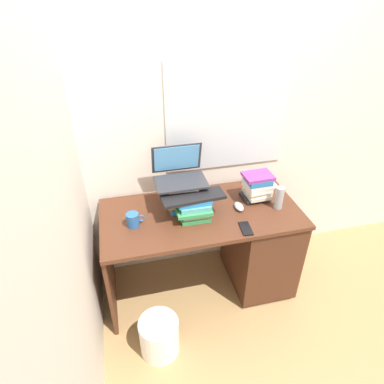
{
  "coord_description": "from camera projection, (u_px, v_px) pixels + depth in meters",
  "views": [
    {
      "loc": [
        -0.5,
        -1.8,
        2.12
      ],
      "look_at": [
        -0.07,
        -0.0,
        0.91
      ],
      "focal_mm": 31.24,
      "sensor_mm": 36.0,
      "label": 1
    }
  ],
  "objects": [
    {
      "name": "ground_plane",
      "position": [
        200.0,
        284.0,
        2.72
      ],
      "size": [
        6.0,
        6.0,
        0.0
      ],
      "primitive_type": "plane",
      "color": "#9E7A4C"
    },
    {
      "name": "wall_back",
      "position": [
        189.0,
        115.0,
        2.32
      ],
      "size": [
        6.0,
        0.06,
        2.6
      ],
      "color": "silver",
      "rests_on": "ground"
    },
    {
      "name": "wall_left",
      "position": [
        64.0,
        150.0,
        1.86
      ],
      "size": [
        0.05,
        6.0,
        2.6
      ],
      "primitive_type": "cube",
      "color": "beige",
      "rests_on": "ground"
    },
    {
      "name": "desk",
      "position": [
        246.0,
        242.0,
        2.55
      ],
      "size": [
        1.39,
        0.66,
        0.73
      ],
      "color": "#4C2819",
      "rests_on": "ground"
    },
    {
      "name": "book_stack_tall",
      "position": [
        181.0,
        194.0,
        2.32
      ],
      "size": [
        0.23,
        0.2,
        0.2
      ],
      "color": "#2672B2",
      "rests_on": "desk"
    },
    {
      "name": "book_stack_keyboard_riser",
      "position": [
        194.0,
        208.0,
        2.24
      ],
      "size": [
        0.24,
        0.2,
        0.15
      ],
      "color": "#338C4C",
      "rests_on": "desk"
    },
    {
      "name": "book_stack_side",
      "position": [
        258.0,
        186.0,
        2.41
      ],
      "size": [
        0.23,
        0.19,
        0.21
      ],
      "color": "black",
      "rests_on": "desk"
    },
    {
      "name": "laptop",
      "position": [
        179.0,
        172.0,
        2.29
      ],
      "size": [
        0.35,
        0.28,
        0.23
      ],
      "color": "#2D2D33",
      "rests_on": "book_stack_tall"
    },
    {
      "name": "keyboard",
      "position": [
        193.0,
        197.0,
        2.19
      ],
      "size": [
        0.43,
        0.17,
        0.02
      ],
      "primitive_type": "cube",
      "rotation": [
        0.0,
        0.0,
        0.06
      ],
      "color": "black",
      "rests_on": "book_stack_keyboard_riser"
    },
    {
      "name": "computer_mouse",
      "position": [
        239.0,
        207.0,
        2.35
      ],
      "size": [
        0.06,
        0.1,
        0.04
      ],
      "primitive_type": "ellipsoid",
      "color": "#A5A8AD",
      "rests_on": "desk"
    },
    {
      "name": "mug",
      "position": [
        133.0,
        220.0,
        2.18
      ],
      "size": [
        0.12,
        0.08,
        0.09
      ],
      "color": "#265999",
      "rests_on": "desk"
    },
    {
      "name": "water_bottle",
      "position": [
        279.0,
        198.0,
        2.33
      ],
      "size": [
        0.06,
        0.06,
        0.17
      ],
      "primitive_type": "cylinder",
      "color": "#999EA5",
      "rests_on": "desk"
    },
    {
      "name": "cell_phone",
      "position": [
        246.0,
        228.0,
        2.17
      ],
      "size": [
        0.08,
        0.14,
        0.01
      ],
      "primitive_type": "cube",
      "rotation": [
        0.0,
        0.0,
        -0.1
      ],
      "color": "black",
      "rests_on": "desk"
    },
    {
      "name": "wastebasket",
      "position": [
        159.0,
        336.0,
        2.18
      ],
      "size": [
        0.26,
        0.26,
        0.28
      ],
      "primitive_type": "cylinder",
      "color": "silver",
      "rests_on": "ground"
    }
  ]
}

